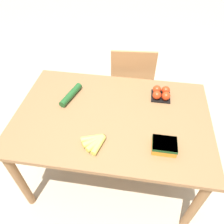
{
  "coord_description": "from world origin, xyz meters",
  "views": [
    {
      "loc": [
        0.16,
        -1.06,
        1.85
      ],
      "look_at": [
        0.0,
        0.0,
        0.77
      ],
      "focal_mm": 35.0,
      "sensor_mm": 36.0,
      "label": 1
    }
  ],
  "objects_px": {
    "carrot_bag": "(164,145)",
    "cucumber_near": "(71,95)",
    "chair": "(131,86)",
    "banana_bunch": "(95,142)",
    "tomato_pack": "(161,93)"
  },
  "relations": [
    {
      "from": "carrot_bag",
      "to": "cucumber_near",
      "type": "bearing_deg",
      "value": 151.51
    },
    {
      "from": "chair",
      "to": "banana_bunch",
      "type": "xyz_separation_m",
      "value": [
        -0.16,
        -0.93,
        0.27
      ]
    },
    {
      "from": "banana_bunch",
      "to": "carrot_bag",
      "type": "distance_m",
      "value": 0.42
    },
    {
      "from": "chair",
      "to": "carrot_bag",
      "type": "relative_size",
      "value": 6.36
    },
    {
      "from": "tomato_pack",
      "to": "banana_bunch",
      "type": "bearing_deg",
      "value": -128.46
    },
    {
      "from": "tomato_pack",
      "to": "cucumber_near",
      "type": "height_order",
      "value": "tomato_pack"
    },
    {
      "from": "tomato_pack",
      "to": "carrot_bag",
      "type": "distance_m",
      "value": 0.48
    },
    {
      "from": "chair",
      "to": "cucumber_near",
      "type": "height_order",
      "value": "chair"
    },
    {
      "from": "banana_bunch",
      "to": "cucumber_near",
      "type": "height_order",
      "value": "cucumber_near"
    },
    {
      "from": "banana_bunch",
      "to": "tomato_pack",
      "type": "xyz_separation_m",
      "value": [
        0.4,
        0.51,
        0.02
      ]
    },
    {
      "from": "chair",
      "to": "tomato_pack",
      "type": "relative_size",
      "value": 6.6
    },
    {
      "from": "banana_bunch",
      "to": "cucumber_near",
      "type": "distance_m",
      "value": 0.49
    },
    {
      "from": "banana_bunch",
      "to": "carrot_bag",
      "type": "bearing_deg",
      "value": 3.54
    },
    {
      "from": "tomato_pack",
      "to": "cucumber_near",
      "type": "xyz_separation_m",
      "value": [
        -0.68,
        -0.11,
        -0.01
      ]
    },
    {
      "from": "banana_bunch",
      "to": "cucumber_near",
      "type": "xyz_separation_m",
      "value": [
        -0.27,
        0.4,
        0.01
      ]
    }
  ]
}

